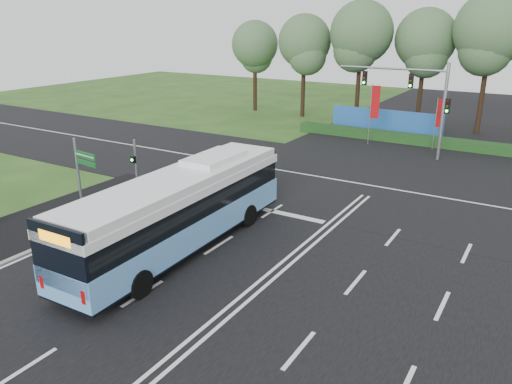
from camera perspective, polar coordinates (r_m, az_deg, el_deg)
ground at (r=21.55m, az=3.00°, el=-8.12°), size 120.00×120.00×0.00m
road_main at (r=21.54m, az=3.00°, el=-8.07°), size 20.00×120.00×0.04m
road_cross at (r=31.85m, az=13.30°, el=0.64°), size 120.00×14.00×0.05m
bike_path at (r=27.40m, az=-24.03°, el=-3.62°), size 5.00×18.00×0.06m
kerb_strip at (r=25.55m, az=-20.89°, el=-4.74°), size 0.25×18.00×0.12m
city_bus at (r=22.31m, az=-8.62°, el=-2.01°), size 3.05×13.14×3.76m
pedestrian_signal at (r=29.13m, az=-13.59°, el=2.77°), size 0.32×0.42×3.49m
street_sign at (r=26.35m, az=-19.29°, el=2.29°), size 1.68×0.31×4.32m
banner_flag_left at (r=41.94m, az=13.31°, el=9.54°), size 0.73×0.16×4.95m
banner_flag_mid at (r=41.78m, az=20.20°, el=8.15°), size 0.59×0.22×4.12m
traffic_light_gantry at (r=38.79m, az=18.18°, el=10.54°), size 8.41×0.28×7.00m
hedge at (r=43.44m, az=18.60°, el=5.59°), size 22.00×1.20×0.80m
blue_hoarding at (r=46.63m, az=14.62°, el=7.73°), size 10.00×0.30×2.20m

